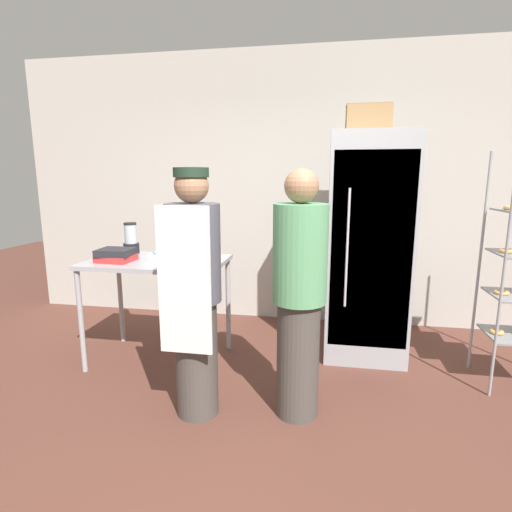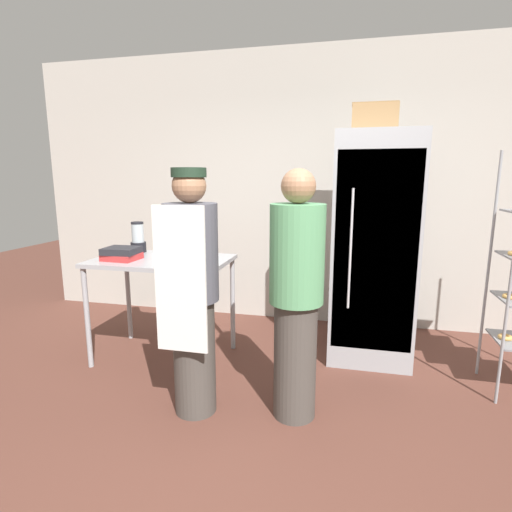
{
  "view_description": "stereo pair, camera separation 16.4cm",
  "coord_description": "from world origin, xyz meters",
  "px_view_note": "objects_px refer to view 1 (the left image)",
  "views": [
    {
      "loc": [
        0.32,
        -2.06,
        1.61
      ],
      "look_at": [
        -0.18,
        0.76,
        1.05
      ],
      "focal_mm": 28.0,
      "sensor_mm": 36.0,
      "label": 1
    },
    {
      "loc": [
        0.48,
        -2.03,
        1.61
      ],
      "look_at": [
        -0.18,
        0.76,
        1.05
      ],
      "focal_mm": 28.0,
      "sensor_mm": 36.0,
      "label": 2
    }
  ],
  "objects_px": {
    "refrigerator": "(367,247)",
    "person_baker": "(194,292)",
    "cardboard_storage_box": "(368,119)",
    "blender_pitcher": "(131,240)",
    "binder_stack": "(116,255)",
    "donut_box": "(166,253)",
    "person_customer": "(299,295)"
  },
  "relations": [
    {
      "from": "refrigerator",
      "to": "person_baker",
      "type": "xyz_separation_m",
      "value": [
        -1.21,
        -1.24,
        -0.12
      ]
    },
    {
      "from": "cardboard_storage_box",
      "to": "blender_pitcher",
      "type": "bearing_deg",
      "value": -173.25
    },
    {
      "from": "refrigerator",
      "to": "binder_stack",
      "type": "height_order",
      "value": "refrigerator"
    },
    {
      "from": "cardboard_storage_box",
      "to": "person_baker",
      "type": "distance_m",
      "value": 2.09
    },
    {
      "from": "donut_box",
      "to": "binder_stack",
      "type": "xyz_separation_m",
      "value": [
        -0.37,
        -0.18,
        0.01
      ]
    },
    {
      "from": "refrigerator",
      "to": "donut_box",
      "type": "distance_m",
      "value": 1.79
    },
    {
      "from": "refrigerator",
      "to": "blender_pitcher",
      "type": "distance_m",
      "value": 2.17
    },
    {
      "from": "binder_stack",
      "to": "cardboard_storage_box",
      "type": "xyz_separation_m",
      "value": [
        2.06,
        0.61,
        1.13
      ]
    },
    {
      "from": "donut_box",
      "to": "blender_pitcher",
      "type": "relative_size",
      "value": 0.88
    },
    {
      "from": "donut_box",
      "to": "blender_pitcher",
      "type": "bearing_deg",
      "value": 156.64
    },
    {
      "from": "refrigerator",
      "to": "donut_box",
      "type": "bearing_deg",
      "value": -165.83
    },
    {
      "from": "refrigerator",
      "to": "blender_pitcher",
      "type": "height_order",
      "value": "refrigerator"
    },
    {
      "from": "binder_stack",
      "to": "blender_pitcher",
      "type": "bearing_deg",
      "value": 97.18
    },
    {
      "from": "binder_stack",
      "to": "cardboard_storage_box",
      "type": "height_order",
      "value": "cardboard_storage_box"
    },
    {
      "from": "blender_pitcher",
      "to": "binder_stack",
      "type": "relative_size",
      "value": 0.98
    },
    {
      "from": "person_baker",
      "to": "person_customer",
      "type": "relative_size",
      "value": 1.0
    },
    {
      "from": "cardboard_storage_box",
      "to": "person_baker",
      "type": "height_order",
      "value": "cardboard_storage_box"
    },
    {
      "from": "blender_pitcher",
      "to": "cardboard_storage_box",
      "type": "height_order",
      "value": "cardboard_storage_box"
    },
    {
      "from": "refrigerator",
      "to": "cardboard_storage_box",
      "type": "relative_size",
      "value": 5.34
    },
    {
      "from": "donut_box",
      "to": "person_customer",
      "type": "xyz_separation_m",
      "value": [
        1.2,
        -0.7,
        -0.11
      ]
    },
    {
      "from": "person_baker",
      "to": "refrigerator",
      "type": "bearing_deg",
      "value": 45.73
    },
    {
      "from": "person_customer",
      "to": "blender_pitcher",
      "type": "bearing_deg",
      "value": 151.63
    },
    {
      "from": "donut_box",
      "to": "binder_stack",
      "type": "relative_size",
      "value": 0.86
    },
    {
      "from": "donut_box",
      "to": "person_customer",
      "type": "relative_size",
      "value": 0.15
    },
    {
      "from": "donut_box",
      "to": "person_baker",
      "type": "height_order",
      "value": "person_baker"
    },
    {
      "from": "refrigerator",
      "to": "person_customer",
      "type": "relative_size",
      "value": 1.19
    },
    {
      "from": "donut_box",
      "to": "person_baker",
      "type": "relative_size",
      "value": 0.15
    },
    {
      "from": "person_baker",
      "to": "person_customer",
      "type": "height_order",
      "value": "person_baker"
    },
    {
      "from": "blender_pitcher",
      "to": "person_baker",
      "type": "distance_m",
      "value": 1.37
    },
    {
      "from": "cardboard_storage_box",
      "to": "binder_stack",
      "type": "bearing_deg",
      "value": -163.4
    },
    {
      "from": "person_baker",
      "to": "blender_pitcher",
      "type": "bearing_deg",
      "value": 133.74
    },
    {
      "from": "refrigerator",
      "to": "person_customer",
      "type": "xyz_separation_m",
      "value": [
        -0.53,
        -1.13,
        -0.14
      ]
    }
  ]
}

